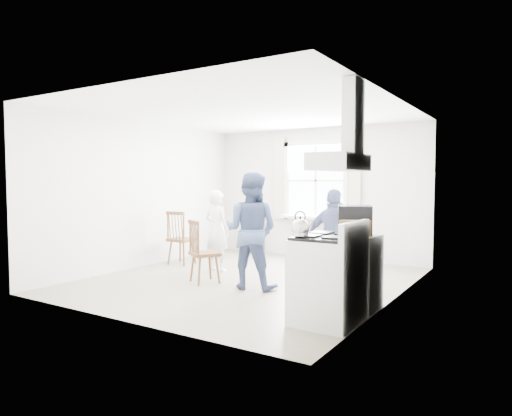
{
  "coord_description": "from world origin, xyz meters",
  "views": [
    {
      "loc": [
        3.84,
        -5.9,
        1.54
      ],
      "look_at": [
        0.01,
        0.2,
        1.11
      ],
      "focal_mm": 32.0,
      "sensor_mm": 36.0,
      "label": 1
    }
  ],
  "objects_px": {
    "gas_stove": "(328,279)",
    "windsor_chair_a": "(178,232)",
    "person_left": "(217,231)",
    "windsor_chair_b": "(198,245)",
    "person_right": "(334,239)",
    "person_mid": "(251,231)",
    "low_cabinet": "(357,272)",
    "stereo_stack": "(355,220)"
  },
  "relations": [
    {
      "from": "gas_stove",
      "to": "stereo_stack",
      "type": "height_order",
      "value": "stereo_stack"
    },
    {
      "from": "person_mid",
      "to": "person_right",
      "type": "distance_m",
      "value": 1.19
    },
    {
      "from": "low_cabinet",
      "to": "windsor_chair_b",
      "type": "distance_m",
      "value": 2.49
    },
    {
      "from": "person_right",
      "to": "low_cabinet",
      "type": "bearing_deg",
      "value": 122.56
    },
    {
      "from": "stereo_stack",
      "to": "person_mid",
      "type": "relative_size",
      "value": 0.3
    },
    {
      "from": "person_left",
      "to": "low_cabinet",
      "type": "bearing_deg",
      "value": 168.28
    },
    {
      "from": "windsor_chair_a",
      "to": "windsor_chair_b",
      "type": "relative_size",
      "value": 1.04
    },
    {
      "from": "low_cabinet",
      "to": "stereo_stack",
      "type": "relative_size",
      "value": 1.83
    },
    {
      "from": "gas_stove",
      "to": "stereo_stack",
      "type": "bearing_deg",
      "value": 86.57
    },
    {
      "from": "low_cabinet",
      "to": "person_mid",
      "type": "distance_m",
      "value": 1.71
    },
    {
      "from": "gas_stove",
      "to": "person_mid",
      "type": "xyz_separation_m",
      "value": [
        -1.58,
        0.91,
        0.35
      ]
    },
    {
      "from": "gas_stove",
      "to": "person_right",
      "type": "xyz_separation_m",
      "value": [
        -0.54,
        1.47,
        0.23
      ]
    },
    {
      "from": "windsor_chair_b",
      "to": "person_mid",
      "type": "xyz_separation_m",
      "value": [
        0.84,
        0.16,
        0.24
      ]
    },
    {
      "from": "windsor_chair_a",
      "to": "person_mid",
      "type": "distance_m",
      "value": 2.27
    },
    {
      "from": "person_left",
      "to": "gas_stove",
      "type": "bearing_deg",
      "value": 155.9
    },
    {
      "from": "windsor_chair_b",
      "to": "person_right",
      "type": "bearing_deg",
      "value": 20.96
    },
    {
      "from": "gas_stove",
      "to": "person_left",
      "type": "height_order",
      "value": "person_left"
    },
    {
      "from": "person_left",
      "to": "person_mid",
      "type": "distance_m",
      "value": 1.38
    },
    {
      "from": "gas_stove",
      "to": "low_cabinet",
      "type": "relative_size",
      "value": 1.24
    },
    {
      "from": "windsor_chair_a",
      "to": "person_mid",
      "type": "bearing_deg",
      "value": -20.97
    },
    {
      "from": "stereo_stack",
      "to": "person_mid",
      "type": "xyz_separation_m",
      "value": [
        -1.62,
        0.22,
        -0.24
      ]
    },
    {
      "from": "gas_stove",
      "to": "person_right",
      "type": "height_order",
      "value": "person_right"
    },
    {
      "from": "person_right",
      "to": "windsor_chair_a",
      "type": "bearing_deg",
      "value": -10.32
    },
    {
      "from": "gas_stove",
      "to": "windsor_chair_a",
      "type": "relative_size",
      "value": 1.12
    },
    {
      "from": "low_cabinet",
      "to": "windsor_chair_a",
      "type": "relative_size",
      "value": 0.9
    },
    {
      "from": "person_mid",
      "to": "person_left",
      "type": "bearing_deg",
      "value": -42.3
    },
    {
      "from": "person_left",
      "to": "windsor_chair_a",
      "type": "bearing_deg",
      "value": 2.33
    },
    {
      "from": "windsor_chair_a",
      "to": "person_left",
      "type": "height_order",
      "value": "person_left"
    },
    {
      "from": "gas_stove",
      "to": "windsor_chair_a",
      "type": "xyz_separation_m",
      "value": [
        -3.69,
        1.72,
        0.13
      ]
    },
    {
      "from": "windsor_chair_a",
      "to": "windsor_chair_b",
      "type": "height_order",
      "value": "windsor_chair_a"
    },
    {
      "from": "person_right",
      "to": "gas_stove",
      "type": "bearing_deg",
      "value": 104.31
    },
    {
      "from": "low_cabinet",
      "to": "gas_stove",
      "type": "bearing_deg",
      "value": -95.68
    },
    {
      "from": "low_cabinet",
      "to": "person_right",
      "type": "height_order",
      "value": "person_right"
    },
    {
      "from": "stereo_stack",
      "to": "windsor_chair_b",
      "type": "relative_size",
      "value": 0.51
    },
    {
      "from": "person_mid",
      "to": "gas_stove",
      "type": "bearing_deg",
      "value": 140.1
    },
    {
      "from": "windsor_chair_a",
      "to": "person_right",
      "type": "distance_m",
      "value": 3.17
    },
    {
      "from": "gas_stove",
      "to": "low_cabinet",
      "type": "height_order",
      "value": "gas_stove"
    },
    {
      "from": "low_cabinet",
      "to": "stereo_stack",
      "type": "distance_m",
      "value": 0.62
    },
    {
      "from": "stereo_stack",
      "to": "person_mid",
      "type": "height_order",
      "value": "person_mid"
    },
    {
      "from": "windsor_chair_b",
      "to": "person_mid",
      "type": "bearing_deg",
      "value": 10.94
    },
    {
      "from": "gas_stove",
      "to": "person_left",
      "type": "xyz_separation_m",
      "value": [
        -2.74,
        1.64,
        0.21
      ]
    },
    {
      "from": "windsor_chair_b",
      "to": "person_mid",
      "type": "height_order",
      "value": "person_mid"
    }
  ]
}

